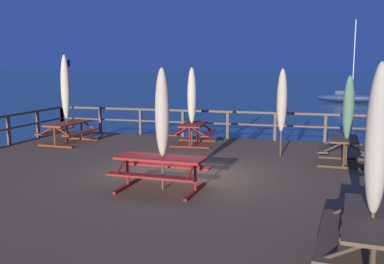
# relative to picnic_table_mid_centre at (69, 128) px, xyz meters

# --- Properties ---
(ground_plane) EXTENTS (600.00, 600.00, 0.00)m
(ground_plane) POSITION_rel_picnic_table_mid_centre_xyz_m (5.41, -3.51, -1.23)
(ground_plane) COLOR #2D5B6B
(wooden_deck) EXTENTS (14.92, 12.58, 0.66)m
(wooden_deck) POSITION_rel_picnic_table_mid_centre_xyz_m (5.41, -3.51, -0.89)
(wooden_deck) COLOR brown
(wooden_deck) RESTS_ON ground
(railing_waterside_far) EXTENTS (14.72, 0.10, 1.09)m
(railing_waterside_far) POSITION_rel_picnic_table_mid_centre_xyz_m (5.41, 2.63, 0.19)
(railing_waterside_far) COLOR brown
(railing_waterside_far) RESTS_ON wooden_deck
(picnic_table_mid_centre) EXTENTS (1.51, 2.13, 0.78)m
(picnic_table_mid_centre) POSITION_rel_picnic_table_mid_centre_xyz_m (0.00, 0.00, 0.00)
(picnic_table_mid_centre) COLOR #993819
(picnic_table_mid_centre) RESTS_ON wooden_deck
(picnic_table_back_left) EXTENTS (2.09, 1.49, 0.78)m
(picnic_table_back_left) POSITION_rel_picnic_table_mid_centre_xyz_m (5.33, -4.95, -0.00)
(picnic_table_back_left) COLOR maroon
(picnic_table_back_left) RESTS_ON wooden_deck
(picnic_table_front_right) EXTENTS (1.46, 1.70, 0.78)m
(picnic_table_front_right) POSITION_rel_picnic_table_mid_centre_xyz_m (9.53, -0.95, -0.01)
(picnic_table_front_right) COLOR brown
(picnic_table_front_right) RESTS_ON wooden_deck
(picnic_table_mid_right) EXTENTS (1.58, 2.27, 0.78)m
(picnic_table_mid_right) POSITION_rel_picnic_table_mid_centre_xyz_m (9.51, -7.96, 0.00)
(picnic_table_mid_right) COLOR brown
(picnic_table_mid_right) RESTS_ON wooden_deck
(picnic_table_front_left) EXTENTS (1.52, 1.83, 0.78)m
(picnic_table_front_left) POSITION_rel_picnic_table_mid_centre_xyz_m (4.49, 0.96, -0.01)
(picnic_table_front_left) COLOR maroon
(picnic_table_front_left) RESTS_ON wooden_deck
(patio_umbrella_tall_front) EXTENTS (0.32, 0.32, 3.22)m
(patio_umbrella_tall_front) POSITION_rel_picnic_table_mid_centre_xyz_m (-0.04, -0.04, 1.48)
(patio_umbrella_tall_front) COLOR #4C3828
(patio_umbrella_tall_front) RESTS_ON wooden_deck
(patio_umbrella_short_back) EXTENTS (0.32, 0.32, 2.79)m
(patio_umbrella_short_back) POSITION_rel_picnic_table_mid_centre_xyz_m (5.38, -4.94, 1.21)
(patio_umbrella_short_back) COLOR #4C3828
(patio_umbrella_short_back) RESTS_ON wooden_deck
(patio_umbrella_tall_back_right) EXTENTS (0.32, 0.32, 2.56)m
(patio_umbrella_tall_back_right) POSITION_rel_picnic_table_mid_centre_xyz_m (9.60, -1.03, 1.07)
(patio_umbrella_tall_back_right) COLOR #4C3828
(patio_umbrella_tall_back_right) RESTS_ON wooden_deck
(patio_umbrella_short_front) EXTENTS (0.32, 0.32, 2.88)m
(patio_umbrella_short_front) POSITION_rel_picnic_table_mid_centre_xyz_m (9.51, -7.99, 1.27)
(patio_umbrella_short_front) COLOR #4C3828
(patio_umbrella_short_front) RESTS_ON wooden_deck
(patio_umbrella_tall_mid_left) EXTENTS (0.32, 0.32, 2.74)m
(patio_umbrella_tall_mid_left) POSITION_rel_picnic_table_mid_centre_xyz_m (7.68, -0.26, 1.18)
(patio_umbrella_tall_mid_left) COLOR #4C3828
(patio_umbrella_tall_mid_left) RESTS_ON wooden_deck
(patio_umbrella_tall_back_left) EXTENTS (0.32, 0.32, 2.77)m
(patio_umbrella_tall_back_left) POSITION_rel_picnic_table_mid_centre_xyz_m (4.44, 0.90, 1.20)
(patio_umbrella_tall_back_left) COLOR #4C3828
(patio_umbrella_tall_back_left) RESTS_ON wooden_deck
(lamp_post_hooked) EXTENTS (0.51, 0.56, 3.20)m
(lamp_post_hooked) POSITION_rel_picnic_table_mid_centre_xyz_m (-1.22, 1.94, 1.55)
(lamp_post_hooked) COLOR black
(lamp_post_hooked) RESTS_ON wooden_deck
(sailboat_distant) EXTENTS (6.16, 2.40, 7.72)m
(sailboat_distant) POSITION_rel_picnic_table_mid_centre_xyz_m (11.70, 30.66, -0.71)
(sailboat_distant) COLOR navy
(sailboat_distant) RESTS_ON ground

